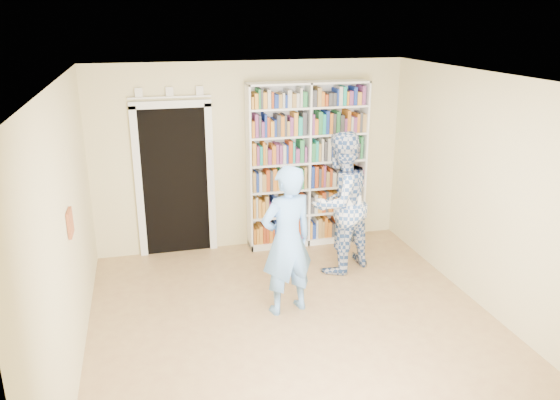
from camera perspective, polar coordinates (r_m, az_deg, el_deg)
name	(u,v)px	position (r m, az deg, el deg)	size (l,w,h in m)	color
floor	(299,330)	(6.16, 1.95, -13.41)	(5.00, 5.00, 0.00)	#976C49
ceiling	(302,80)	(5.25, 2.28, 12.41)	(5.00, 5.00, 0.00)	white
wall_back	(251,157)	(7.89, -3.03, 4.54)	(4.50, 4.50, 0.00)	beige
wall_left	(66,236)	(5.41, -21.44, -3.48)	(5.00, 5.00, 0.00)	beige
wall_right	(493,198)	(6.54, 21.39, 0.24)	(5.00, 5.00, 0.00)	beige
bookshelf	(307,165)	(7.97, 2.83, 3.70)	(1.75, 0.33, 2.41)	white
doorway	(175,174)	(7.78, -10.95, 2.71)	(1.10, 0.08, 2.43)	black
wall_art	(70,223)	(5.58, -21.08, -2.24)	(0.03, 0.25, 0.25)	brown
man_blue	(287,241)	(6.14, 0.74, -4.28)	(0.64, 0.42, 1.76)	#669EE4
man_plaid	(340,203)	(7.19, 6.26, -0.31)	(0.92, 0.72, 1.90)	#315496
paper_sheet	(354,207)	(7.01, 7.71, -0.71)	(0.20, 0.01, 0.29)	white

